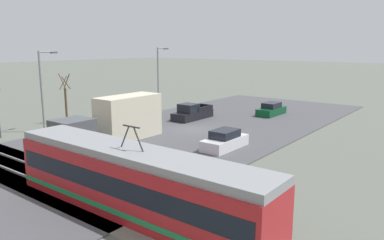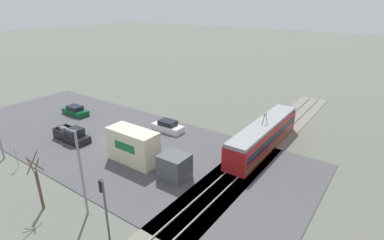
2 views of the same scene
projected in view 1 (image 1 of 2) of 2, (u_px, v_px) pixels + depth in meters
ground_plane at (193, 130)px, 36.54m from camera, size 320.00×320.00×0.00m
road_surface at (193, 130)px, 36.53m from camera, size 19.35×49.63×0.08m
rail_bed at (36, 175)px, 23.79m from camera, size 65.44×4.40×0.22m
light_rail_tram at (133, 182)px, 18.12m from camera, size 15.18×2.75×4.33m
box_truck at (116, 121)px, 31.76m from camera, size 2.50×10.04×3.76m
pickup_truck at (192, 113)px, 41.43m from camera, size 2.02×5.22×1.78m
sedan_car_0 at (225, 141)px, 29.69m from camera, size 1.87×4.42×1.49m
sedan_car_1 at (271, 110)px, 43.98m from camera, size 1.81×4.53×1.46m
street_tree at (66, 101)px, 39.33m from camera, size 1.24×1.03×5.27m
street_lamp_near_crossing at (159, 74)px, 47.04m from camera, size 0.36×1.95×7.88m
street_lamp_mid_block at (43, 85)px, 35.16m from camera, size 0.36×1.95×7.63m
no_parking_sign at (140, 102)px, 44.92m from camera, size 0.32×0.08×2.45m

